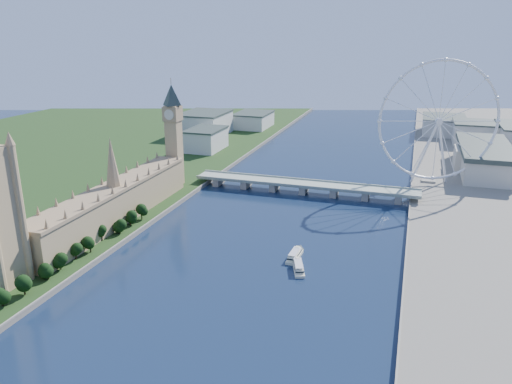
% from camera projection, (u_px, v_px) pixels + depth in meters
% --- Properties ---
extents(tree_row, '(8.30, 216.30, 19.83)m').
position_uv_depth(tree_row, '(53.00, 267.00, 316.72)').
color(tree_row, black).
rests_on(tree_row, ground).
extents(parliament_range, '(24.00, 200.00, 70.00)m').
position_uv_depth(parliament_range, '(116.00, 203.00, 405.03)').
color(parliament_range, tan).
rests_on(parliament_range, ground).
extents(big_ben, '(20.02, 20.02, 110.00)m').
position_uv_depth(big_ben, '(173.00, 122.00, 488.01)').
color(big_ben, tan).
rests_on(big_ben, ground).
extents(westminster_bridge, '(220.00, 22.00, 9.50)m').
position_uv_depth(westminster_bridge, '(304.00, 186.00, 489.34)').
color(westminster_bridge, gray).
rests_on(westminster_bridge, ground).
extents(london_eye, '(113.60, 39.12, 124.30)m').
position_uv_depth(london_eye, '(439.00, 122.00, 485.64)').
color(london_eye, silver).
rests_on(london_eye, ground).
extents(county_hall, '(54.00, 144.00, 35.00)m').
position_uv_depth(county_hall, '(482.00, 173.00, 558.41)').
color(county_hall, beige).
rests_on(county_hall, ground).
extents(city_skyline, '(505.00, 280.00, 32.00)m').
position_uv_depth(city_skyline, '(371.00, 130.00, 710.37)').
color(city_skyline, beige).
rests_on(city_skyline, ground).
extents(tour_boat_near, '(15.03, 27.72, 5.92)m').
position_uv_depth(tour_boat_near, '(298.00, 270.00, 332.00)').
color(tour_boat_near, beige).
rests_on(tour_boat_near, ground).
extents(tour_boat_far, '(8.00, 27.21, 5.93)m').
position_uv_depth(tour_boat_far, '(295.00, 258.00, 349.49)').
color(tour_boat_far, beige).
rests_on(tour_boat_far, ground).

